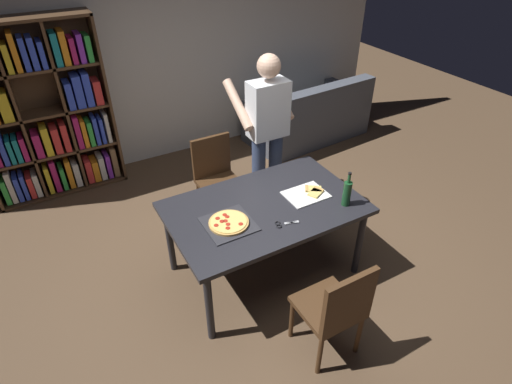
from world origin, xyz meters
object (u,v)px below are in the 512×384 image
at_px(pepperoni_pizza_on_tray, 229,223).
at_px(bookshelf, 44,117).
at_px(person_serving_pizza, 267,130).
at_px(kitchen_scissors, 283,224).
at_px(wine_bottle, 347,193).
at_px(couch, 309,119).
at_px(dining_table, 265,212).
at_px(chair_far_side, 216,174).
at_px(chair_near_camera, 336,307).

bearing_deg(pepperoni_pizza_on_tray, bookshelf, 112.77).
relative_size(person_serving_pizza, kitchen_scissors, 8.81).
distance_m(wine_bottle, kitchen_scissors, 0.61).
bearing_deg(couch, dining_table, -133.79).
height_order(dining_table, chair_far_side, chair_far_side).
height_order(bookshelf, pepperoni_pizza_on_tray, bookshelf).
relative_size(dining_table, pepperoni_pizza_on_tray, 4.28).
height_order(chair_near_camera, pepperoni_pizza_on_tray, chair_near_camera).
bearing_deg(chair_near_camera, chair_far_side, 90.00).
height_order(dining_table, chair_near_camera, chair_near_camera).
xyz_separation_m(couch, person_serving_pizza, (-1.43, -1.21, 0.70)).
bearing_deg(pepperoni_pizza_on_tray, dining_table, 11.13).
relative_size(chair_far_side, pepperoni_pizza_on_tray, 2.38).
bearing_deg(couch, pepperoni_pizza_on_tray, -137.87).
xyz_separation_m(chair_far_side, wine_bottle, (0.60, -1.31, 0.36)).
bearing_deg(chair_far_side, kitchen_scissors, -89.89).
relative_size(chair_far_side, couch, 0.51).
distance_m(chair_near_camera, wine_bottle, 0.98).
bearing_deg(pepperoni_pizza_on_tray, chair_near_camera, -68.04).
height_order(person_serving_pizza, kitchen_scissors, person_serving_pizza).
distance_m(bookshelf, pepperoni_pizza_on_tray, 2.65).
height_order(dining_table, wine_bottle, wine_bottle).
height_order(chair_near_camera, kitchen_scissors, chair_near_camera).
height_order(chair_far_side, wine_bottle, wine_bottle).
height_order(couch, kitchen_scissors, couch).
relative_size(bookshelf, pepperoni_pizza_on_tray, 5.15).
distance_m(couch, person_serving_pizza, 2.00).
height_order(chair_near_camera, person_serving_pizza, person_serving_pizza).
bearing_deg(person_serving_pizza, kitchen_scissors, -114.04).
distance_m(chair_near_camera, kitchen_scissors, 0.75).
distance_m(bookshelf, wine_bottle, 3.35).
height_order(chair_near_camera, chair_far_side, same).
distance_m(pepperoni_pizza_on_tray, wine_bottle, 1.01).
relative_size(chair_far_side, kitchen_scissors, 4.53).
relative_size(chair_near_camera, wine_bottle, 2.85).
bearing_deg(couch, chair_far_side, -152.54).
distance_m(dining_table, pepperoni_pizza_on_tray, 0.39).
bearing_deg(pepperoni_pizza_on_tray, kitchen_scissors, -29.26).
xyz_separation_m(dining_table, pepperoni_pizza_on_tray, (-0.37, -0.07, 0.09)).
xyz_separation_m(dining_table, wine_bottle, (0.60, -0.31, 0.19)).
distance_m(dining_table, person_serving_pizza, 0.97).
bearing_deg(kitchen_scissors, dining_table, 90.50).
xyz_separation_m(chair_near_camera, chair_far_side, (0.00, 1.99, 0.00)).
xyz_separation_m(chair_far_side, pepperoni_pizza_on_tray, (-0.37, -1.07, 0.25)).
height_order(chair_far_side, bookshelf, bookshelf).
height_order(couch, wine_bottle, wine_bottle).
height_order(pepperoni_pizza_on_tray, kitchen_scissors, pepperoni_pizza_on_tray).
distance_m(chair_far_side, couch, 2.16).
xyz_separation_m(couch, pepperoni_pizza_on_tray, (-2.28, -2.06, 0.46)).
bearing_deg(dining_table, bookshelf, 120.53).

